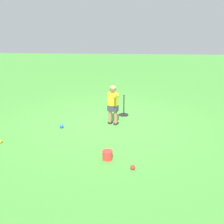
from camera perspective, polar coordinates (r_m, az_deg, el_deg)
name	(u,v)px	position (r m, az deg, el deg)	size (l,w,h in m)	color
ground_plane	(107,122)	(6.81, -1.13, -2.46)	(40.00, 40.00, 0.00)	#479338
child_batter	(113,101)	(6.49, 0.27, 2.51)	(0.32, 0.64, 1.08)	#232328
play_ball_far_left	(133,167)	(4.64, 4.88, -12.75)	(0.09, 0.09, 0.09)	red
play_ball_behind_batter	(0,142)	(6.14, -24.78, -6.29)	(0.09, 0.09, 0.09)	yellow
play_ball_midfield	(62,126)	(6.55, -11.70, -3.27)	(0.10, 0.10, 0.10)	blue
batting_tee	(124,112)	(7.35, 2.76, 0.01)	(0.28, 0.28, 0.62)	black
toy_bucket	(107,155)	(4.92, -1.07, -10.00)	(0.22, 0.22, 0.19)	red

